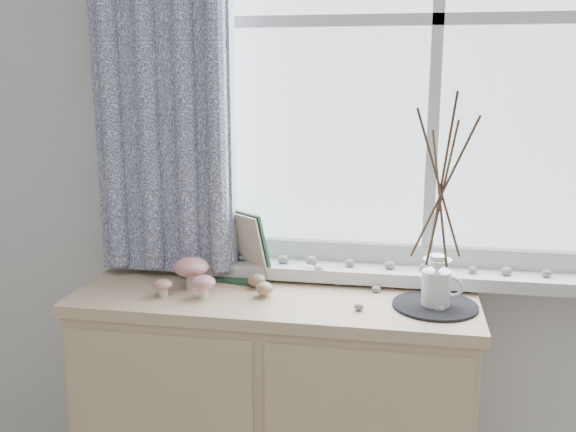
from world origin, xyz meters
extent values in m
cube|color=silver|center=(0.00, 2.00, 1.30)|extent=(4.00, 0.04, 2.60)
cube|color=silver|center=(0.30, 2.00, 1.65)|extent=(1.30, 0.01, 1.40)
cube|color=silver|center=(0.30, 1.92, 0.88)|extent=(1.45, 0.16, 0.04)
cube|color=#0B163D|center=(-0.52, 1.87, 1.68)|extent=(0.44, 0.06, 1.61)
cube|color=#C9AD8D|center=(-0.15, 1.75, 0.41)|extent=(1.17, 0.43, 0.81)
cube|color=#C9AD8D|center=(-0.15, 1.75, 0.83)|extent=(1.20, 0.45, 0.03)
cylinder|color=silver|center=(-0.41, 1.74, 0.88)|extent=(0.03, 0.03, 0.07)
ellipsoid|color=#9F0705|center=(-0.41, 1.74, 0.92)|extent=(0.11, 0.11, 0.06)
cylinder|color=silver|center=(-0.35, 1.67, 0.87)|extent=(0.03, 0.03, 0.05)
ellipsoid|color=#9F0705|center=(-0.35, 1.67, 0.90)|extent=(0.07, 0.07, 0.04)
cylinder|color=silver|center=(-0.47, 1.66, 0.87)|extent=(0.03, 0.03, 0.04)
ellipsoid|color=#9F0705|center=(-0.47, 1.66, 0.89)|extent=(0.06, 0.06, 0.03)
ellipsoid|color=tan|center=(-0.17, 1.72, 0.88)|extent=(0.05, 0.04, 0.06)
ellipsoid|color=tan|center=(-0.21, 1.79, 0.88)|extent=(0.05, 0.04, 0.06)
cylinder|color=black|center=(0.32, 1.72, 0.85)|extent=(0.24, 0.24, 0.01)
cylinder|color=silver|center=(0.32, 1.72, 0.91)|extent=(0.10, 0.10, 0.10)
cone|color=silver|center=(0.32, 1.72, 0.97)|extent=(0.08, 0.08, 0.04)
cylinder|color=silver|center=(0.32, 1.72, 0.99)|extent=(0.05, 0.05, 0.02)
torus|color=silver|center=(0.36, 1.72, 0.91)|extent=(0.06, 0.03, 0.06)
ellipsoid|color=gray|center=(0.11, 1.65, 0.86)|extent=(0.03, 0.02, 0.02)
ellipsoid|color=gray|center=(0.15, 1.81, 0.86)|extent=(0.03, 0.02, 0.02)
ellipsoid|color=gray|center=(0.33, 1.67, 0.86)|extent=(0.03, 0.02, 0.02)
ellipsoid|color=gray|center=(0.03, 1.85, 0.86)|extent=(0.03, 0.02, 0.02)
camera|label=1|loc=(0.22, -0.04, 1.50)|focal=40.00mm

